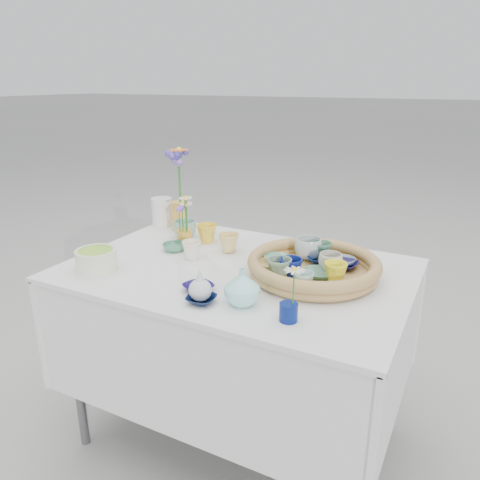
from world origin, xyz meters
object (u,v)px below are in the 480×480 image
at_px(display_table, 238,433).
at_px(wicker_tray, 314,267).
at_px(bud_vase_seafoam, 242,287).
at_px(tall_vase_yellow, 179,216).

distance_m(display_table, wicker_tray, 0.85).
relative_size(display_table, wicker_tray, 2.66).
height_order(wicker_tray, bud_vase_seafoam, bud_vase_seafoam).
bearing_deg(wicker_tray, display_table, -169.88).
bearing_deg(bud_vase_seafoam, wicker_tray, 67.34).
height_order(display_table, tall_vase_yellow, tall_vase_yellow).
bearing_deg(tall_vase_yellow, bud_vase_seafoam, -42.02).
relative_size(wicker_tray, bud_vase_seafoam, 3.97).
xyz_separation_m(bud_vase_seafoam, tall_vase_yellow, (-0.61, 0.55, 0.01)).
relative_size(bud_vase_seafoam, tall_vase_yellow, 0.87).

